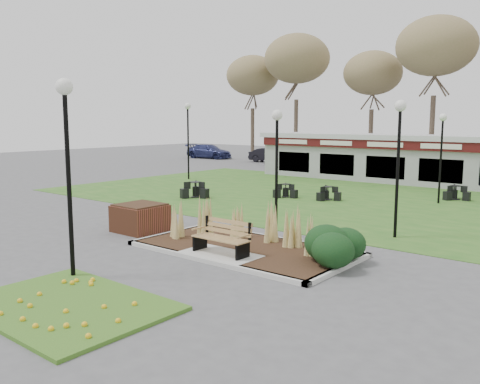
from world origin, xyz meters
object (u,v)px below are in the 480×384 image
Objects in this scene: lamp_post_far_left at (188,124)px; car_blue at (209,151)px; brick_planter at (140,218)px; lamp_post_far_right at (399,138)px; bistro_set_b at (285,193)px; bistro_set_d at (456,195)px; car_black at (270,155)px; car_silver at (291,157)px; park_bench at (223,237)px; lamp_post_mid_right at (442,138)px; lamp_post_near_right at (277,145)px; food_pavilion at (449,161)px; lamp_post_near_left at (67,134)px; bistro_set_c at (328,195)px; bistro_set_a at (195,192)px.

lamp_post_far_left is 1.01× the size of car_blue.
brick_planter is 8.91m from lamp_post_far_right.
bistro_set_d reaches higher than bistro_set_b.
car_silver is at bearing -127.48° from car_black.
brick_planter is at bearing 170.31° from park_bench.
lamp_post_near_right is at bearing -100.60° from lamp_post_mid_right.
food_pavilion is 15.78m from lamp_post_far_left.
bistro_set_d is at bearing 79.23° from lamp_post_near_left.
food_pavilion is at bearing 100.83° from lamp_post_far_right.
food_pavilion is 6.33× the size of car_black.
lamp_post_near_right is at bearing -139.09° from car_blue.
bistro_set_c is at bearing 104.44° from park_bench.
bistro_set_b is at bearing -116.84° from food_pavilion.
car_silver is at bearing 129.15° from bistro_set_c.
bistro_set_c is at bearing -130.90° from car_blue.
bistro_set_d is (2.19, 11.72, -2.74)m from lamp_post_near_right.
car_blue is (-7.47, 0.00, 0.06)m from car_black.
lamp_post_far_left is 14.77m from car_black.
lamp_post_near_left reaches higher than car_blue.
bistro_set_a is at bearing 150.92° from lamp_post_near_right.
brick_planter is at bearing -99.26° from bistro_set_c.
lamp_post_near_left reaches higher than bistro_set_b.
car_silver reaches higher than bistro_set_a.
brick_planter is 0.37× the size of lamp_post_near_right.
car_black is (-19.25, 13.65, -2.32)m from lamp_post_mid_right.
lamp_post_mid_right is 23.71m from car_black.
lamp_post_far_right is 35.25m from car_blue.
park_bench is 11.04m from bistro_set_a.
lamp_post_near_right is 34.46m from car_blue.
car_black is (-3.56, 2.11, -0.09)m from car_silver.
food_pavilion is at bearing 63.16° from bistro_set_b.
brick_planter is 10.14m from bistro_set_c.
food_pavilion is 23.53m from lamp_post_near_left.
lamp_post_far_right reaches higher than lamp_post_near_right.
bistro_set_c is 0.25× the size of car_blue.
brick_planter is 9.46m from bistro_set_b.
car_silver reaches higher than car_blue.
lamp_post_far_right is at bearing -84.84° from bistro_set_d.
bistro_set_a is at bearing 176.41° from car_silver.
lamp_post_near_left is 13.26m from bistro_set_a.
bistro_set_a is 0.37× the size of car_black.
bistro_set_a is 25.72m from car_blue.
lamp_post_far_right is (7.16, 4.55, 2.73)m from brick_planter.
lamp_post_mid_right is at bearing 24.24° from bistro_set_b.
lamp_post_near_left is 3.30× the size of bistro_set_a.
lamp_post_far_right reaches higher than park_bench.
lamp_post_far_left is (-13.72, 9.78, 0.54)m from lamp_post_near_right.
lamp_post_near_left is 6.77m from lamp_post_near_right.
car_black is at bearing 158.25° from food_pavilion.
lamp_post_far_left is at bearing 170.02° from bistro_set_c.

